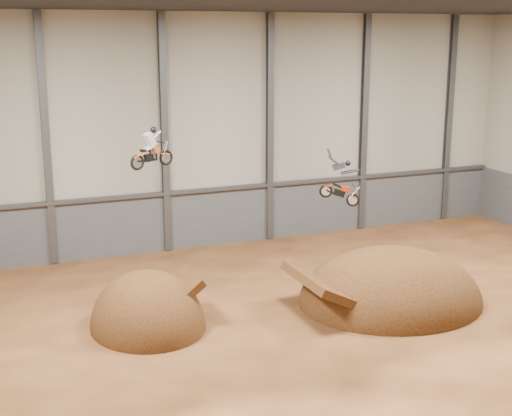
{
  "coord_description": "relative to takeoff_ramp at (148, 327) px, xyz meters",
  "views": [
    {
      "loc": [
        -13.95,
        -25.36,
        12.76
      ],
      "look_at": [
        -1.98,
        4.0,
        4.97
      ],
      "focal_mm": 50.0,
      "sensor_mm": 36.0,
      "label": 1
    }
  ],
  "objects": [
    {
      "name": "floor",
      "position": [
        7.23,
        -3.93,
        0.0
      ],
      "size": [
        40.0,
        40.0,
        0.0
      ],
      "primitive_type": "plane",
      "color": "#4E2B15",
      "rests_on": "ground"
    },
    {
      "name": "back_wall",
      "position": [
        7.23,
        11.07,
        7.0
      ],
      "size": [
        40.0,
        0.1,
        14.0
      ],
      "primitive_type": "cube",
      "color": "#A4A091",
      "rests_on": "ground"
    },
    {
      "name": "ceiling",
      "position": [
        7.23,
        -3.93,
        14.0
      ],
      "size": [
        40.0,
        40.0,
        0.0
      ],
      "primitive_type": "plane",
      "color": "black",
      "rests_on": "back_wall"
    },
    {
      "name": "lower_band_back",
      "position": [
        7.23,
        10.97,
        1.75
      ],
      "size": [
        39.8,
        0.18,
        3.5
      ],
      "primitive_type": "cube",
      "color": "#515358",
      "rests_on": "ground"
    },
    {
      "name": "steel_rail",
      "position": [
        7.23,
        10.82,
        3.55
      ],
      "size": [
        39.8,
        0.35,
        0.2
      ],
      "primitive_type": "cube",
      "color": "#47494F",
      "rests_on": "lower_band_back"
    },
    {
      "name": "steel_column_1",
      "position": [
        -2.77,
        10.87,
        7.0
      ],
      "size": [
        0.4,
        0.36,
        13.9
      ],
      "primitive_type": "cube",
      "color": "#47494F",
      "rests_on": "ground"
    },
    {
      "name": "steel_column_2",
      "position": [
        3.89,
        10.87,
        7.0
      ],
      "size": [
        0.4,
        0.36,
        13.9
      ],
      "primitive_type": "cube",
      "color": "#47494F",
      "rests_on": "ground"
    },
    {
      "name": "steel_column_3",
      "position": [
        10.56,
        10.87,
        7.0
      ],
      "size": [
        0.4,
        0.36,
        13.9
      ],
      "primitive_type": "cube",
      "color": "#47494F",
      "rests_on": "ground"
    },
    {
      "name": "steel_column_4",
      "position": [
        17.23,
        10.87,
        7.0
      ],
      "size": [
        0.4,
        0.36,
        13.9
      ],
      "primitive_type": "cube",
      "color": "#47494F",
      "rests_on": "ground"
    },
    {
      "name": "steel_column_5",
      "position": [
        23.89,
        10.87,
        7.0
      ],
      "size": [
        0.4,
        0.36,
        13.9
      ],
      "primitive_type": "cube",
      "color": "#47494F",
      "rests_on": "ground"
    },
    {
      "name": "takeoff_ramp",
      "position": [
        0.0,
        0.0,
        0.0
      ],
      "size": [
        5.09,
        5.87,
        5.09
      ],
      "primitive_type": "ellipsoid",
      "color": "#361D0D",
      "rests_on": "ground"
    },
    {
      "name": "landing_ramp",
      "position": [
        11.68,
        -1.51,
        0.0
      ],
      "size": [
        9.14,
        8.08,
        5.27
      ],
      "primitive_type": "ellipsoid",
      "color": "#361D0D",
      "rests_on": "ground"
    },
    {
      "name": "fmx_rider_a",
      "position": [
        1.08,
        2.58,
        7.74
      ],
      "size": [
        2.48,
        1.58,
        2.12
      ],
      "primitive_type": null,
      "rotation": [
        0.0,
        -0.03,
        0.33
      ],
      "color": "#DB5512"
    },
    {
      "name": "fmx_rider_b",
      "position": [
        10.27,
        1.56,
        5.7
      ],
      "size": [
        3.49,
        1.99,
        3.18
      ],
      "primitive_type": null,
      "rotation": [
        0.0,
        0.33,
        -0.37
      ],
      "color": "#B52108"
    }
  ]
}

